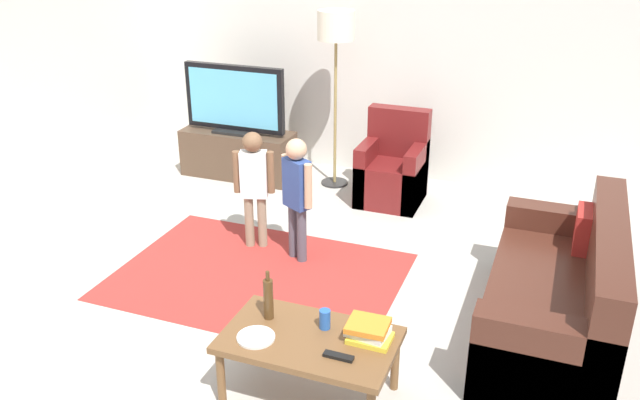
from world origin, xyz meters
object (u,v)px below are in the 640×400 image
(armchair, at_px, (393,172))
(coffee_table, at_px, (309,344))
(floor_lamp, at_px, (336,35))
(plate, at_px, (256,337))
(child_center, at_px, (297,189))
(couch, at_px, (564,299))
(book_stack, at_px, (369,331))
(bottle, at_px, (268,298))
(soda_can, at_px, (325,319))
(tv_stand, at_px, (238,154))
(child_near_tv, at_px, (254,179))
(tv, at_px, (235,100))
(tv_remote, at_px, (339,356))

(armchair, relative_size, coffee_table, 0.90)
(floor_lamp, bearing_deg, plate, -77.80)
(floor_lamp, xyz_separation_m, child_center, (0.27, -1.66, -0.92))
(child_center, height_order, plate, child_center)
(couch, height_order, book_stack, couch)
(floor_lamp, bearing_deg, couch, -40.88)
(armchair, bearing_deg, book_stack, -77.54)
(book_stack, bearing_deg, bottle, -179.41)
(couch, height_order, floor_lamp, floor_lamp)
(child_center, height_order, soda_can, child_center)
(tv_stand, height_order, child_near_tv, child_near_tv)
(tv, bearing_deg, floor_lamp, 9.37)
(tv_remote, xyz_separation_m, plate, (-0.50, 0.00, -0.00))
(tv, height_order, tv_remote, tv)
(child_center, distance_m, book_stack, 1.80)
(couch, relative_size, child_near_tv, 1.76)
(tv, relative_size, child_center, 1.06)
(soda_can, bearing_deg, plate, -143.95)
(child_center, height_order, tv_remote, child_center)
(child_near_tv, distance_m, bottle, 1.76)
(bottle, xyz_separation_m, plate, (0.02, -0.22, -0.13))
(coffee_table, bearing_deg, couch, 41.16)
(tv_stand, distance_m, tv_remote, 3.91)
(coffee_table, bearing_deg, child_center, 115.07)
(child_near_tv, relative_size, coffee_table, 1.02)
(armchair, height_order, soda_can, armchair)
(tv_stand, distance_m, couch, 3.88)
(book_stack, xyz_separation_m, plate, (-0.60, -0.23, -0.05))
(floor_lamp, bearing_deg, armchair, -15.80)
(couch, distance_m, armchair, 2.49)
(bottle, distance_m, tv_remote, 0.58)
(tv, xyz_separation_m, soda_can, (2.10, -2.92, -0.37))
(child_near_tv, bearing_deg, plate, -63.76)
(tv_remote, bearing_deg, plate, -179.47)
(bottle, bearing_deg, book_stack, 0.59)
(tv_stand, xyz_separation_m, tv_remote, (2.27, -3.18, 0.19))
(floor_lamp, height_order, soda_can, floor_lamp)
(child_center, bearing_deg, tv_remote, -60.52)
(bottle, bearing_deg, child_near_tv, 118.82)
(couch, relative_size, bottle, 5.68)
(child_near_tv, distance_m, coffee_table, 2.02)
(tv, xyz_separation_m, plate, (1.77, -3.16, -0.42))
(child_near_tv, xyz_separation_m, book_stack, (1.47, -1.53, -0.14))
(floor_lamp, distance_m, book_stack, 3.54)
(child_near_tv, xyz_separation_m, soda_can, (1.20, -1.52, -0.13))
(child_near_tv, distance_m, soda_can, 1.94)
(floor_lamp, height_order, tv_remote, floor_lamp)
(armchair, xyz_separation_m, soda_can, (0.37, -2.90, 0.18))
(tv, relative_size, floor_lamp, 0.62)
(book_stack, bearing_deg, soda_can, 177.11)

